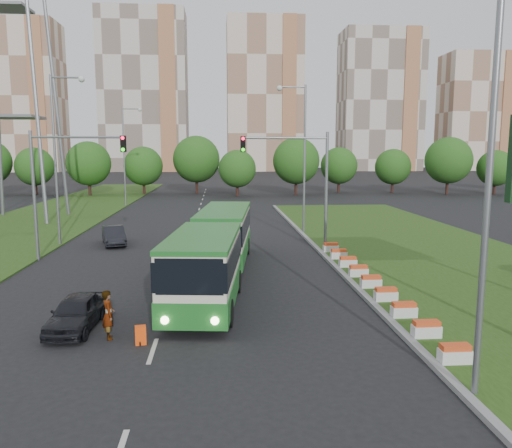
{
  "coord_description": "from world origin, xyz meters",
  "views": [
    {
      "loc": [
        -0.68,
        -22.45,
        6.77
      ],
      "look_at": [
        1.43,
        5.89,
        2.6
      ],
      "focal_mm": 35.0,
      "sensor_mm": 36.0,
      "label": 1
    }
  ],
  "objects": [
    {
      "name": "traffic_mast_median",
      "position": [
        4.78,
        10.0,
        5.35
      ],
      "size": [
        5.76,
        0.32,
        8.0
      ],
      "color": "slate",
      "rests_on": "ground"
    },
    {
      "name": "left_verge",
      "position": [
        -18.0,
        25.0,
        0.05
      ],
      "size": [
        12.0,
        110.0,
        0.1
      ],
      "primitive_type": "cube",
      "color": "#244012",
      "rests_on": "ground"
    },
    {
      "name": "traffic_mast_left",
      "position": [
        -10.38,
        9.0,
        5.35
      ],
      "size": [
        5.76,
        0.32,
        8.0
      ],
      "color": "slate",
      "rests_on": "ground"
    },
    {
      "name": "car_left_far",
      "position": [
        -8.34,
        13.96,
        0.67
      ],
      "size": [
        2.55,
        4.33,
        1.35
      ],
      "primitive_type": "imported",
      "rotation": [
        0.0,
        0.0,
        0.29
      ],
      "color": "black",
      "rests_on": "ground"
    },
    {
      "name": "articulated_bus",
      "position": [
        -0.91,
        3.4,
        1.76
      ],
      "size": [
        2.72,
        17.43,
        2.87
      ],
      "rotation": [
        0.0,
        0.0,
        -0.11
      ],
      "color": "beige",
      "rests_on": "ground"
    },
    {
      "name": "lane_markings",
      "position": [
        -3.0,
        20.0,
        0.0
      ],
      "size": [
        0.2,
        100.0,
        0.01
      ],
      "primitive_type": null,
      "color": "#B0AFA9",
      "rests_on": "ground"
    },
    {
      "name": "apartment_tower_cwest",
      "position": [
        -25.0,
        150.0,
        26.0
      ],
      "size": [
        28.0,
        15.0,
        52.0
      ],
      "primitive_type": "cube",
      "color": "beige",
      "rests_on": "ground"
    },
    {
      "name": "median_kerb",
      "position": [
        6.05,
        8.0,
        0.09
      ],
      "size": [
        0.3,
        60.0,
        0.18
      ],
      "primitive_type": "cube",
      "color": "gray",
      "rests_on": "ground"
    },
    {
      "name": "midrise_east",
      "position": [
        90.0,
        150.0,
        20.0
      ],
      "size": [
        24.0,
        14.0,
        40.0
      ],
      "primitive_type": "cube",
      "color": "beige",
      "rests_on": "ground"
    },
    {
      "name": "apartment_tower_ceast",
      "position": [
        15.0,
        150.0,
        25.0
      ],
      "size": [
        25.0,
        15.0,
        50.0
      ],
      "primitive_type": "cube",
      "color": "beige",
      "rests_on": "ground"
    },
    {
      "name": "car_left_near",
      "position": [
        -6.18,
        -3.64,
        0.66
      ],
      "size": [
        1.77,
        3.96,
        1.32
      ],
      "primitive_type": "imported",
      "rotation": [
        0.0,
        0.0,
        -0.05
      ],
      "color": "black",
      "rests_on": "ground"
    },
    {
      "name": "tree_line",
      "position": [
        10.0,
        55.0,
        4.5
      ],
      "size": [
        120.0,
        8.0,
        9.0
      ],
      "primitive_type": null,
      "color": "#1E4813",
      "rests_on": "ground"
    },
    {
      "name": "apartment_tower_east",
      "position": [
        55.0,
        150.0,
        23.5
      ],
      "size": [
        27.0,
        15.0,
        47.0
      ],
      "primitive_type": "cube",
      "color": "beige",
      "rests_on": "ground"
    },
    {
      "name": "shopping_trolley",
      "position": [
        -3.5,
        -5.35,
        0.32
      ],
      "size": [
        0.38,
        0.4,
        0.65
      ],
      "rotation": [
        0.0,
        0.0,
        0.19
      ],
      "color": "#FC490D",
      "rests_on": "ground"
    },
    {
      "name": "grass_median",
      "position": [
        13.0,
        8.0,
        0.07
      ],
      "size": [
        14.0,
        60.0,
        0.15
      ],
      "primitive_type": "cube",
      "color": "#244012",
      "rests_on": "ground"
    },
    {
      "name": "street_lamps",
      "position": [
        -3.0,
        10.0,
        6.0
      ],
      "size": [
        36.0,
        60.0,
        12.0
      ],
      "primitive_type": null,
      "color": "slate",
      "rests_on": "ground"
    },
    {
      "name": "pedestrian",
      "position": [
        -4.72,
        -4.74,
        0.91
      ],
      "size": [
        0.62,
        0.76,
        1.81
      ],
      "primitive_type": "imported",
      "rotation": [
        0.0,
        0.0,
        1.88
      ],
      "color": "gray",
      "rests_on": "ground"
    },
    {
      "name": "flower_planters",
      "position": [
        6.7,
        0.8,
        0.45
      ],
      "size": [
        1.1,
        18.1,
        0.6
      ],
      "primitive_type": null,
      "color": "silver",
      "rests_on": "grass_median"
    },
    {
      "name": "ground",
      "position": [
        0.0,
        0.0,
        0.0
      ],
      "size": [
        360.0,
        360.0,
        0.0
      ],
      "primitive_type": "plane",
      "color": "black",
      "rests_on": "ground"
    },
    {
      "name": "apartment_tower_west",
      "position": [
        -65.0,
        150.0,
        24.0
      ],
      "size": [
        26.0,
        15.0,
        48.0
      ],
      "primitive_type": "cube",
      "color": "beige",
      "rests_on": "ground"
    }
  ]
}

